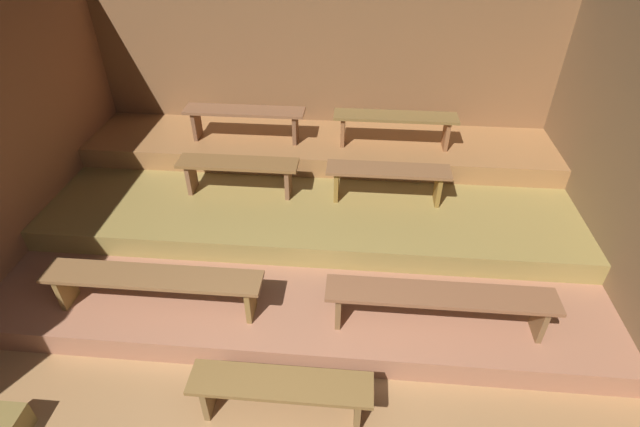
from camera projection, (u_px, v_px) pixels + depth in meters
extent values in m
cube|color=#A07448|center=(305.00, 282.00, 5.36)|extent=(6.96, 5.75, 0.08)
cube|color=brown|center=(324.00, 77.00, 6.55)|extent=(6.96, 0.06, 2.79)
cube|color=#A56B4E|center=(310.00, 235.00, 5.77)|extent=(6.16, 3.69, 0.26)
cube|color=olive|center=(315.00, 192.00, 6.08)|extent=(6.16, 2.57, 0.26)
cube|color=#A16C3E|center=(320.00, 147.00, 6.50)|extent=(6.16, 1.15, 0.26)
cube|color=brown|center=(281.00, 384.00, 3.80)|extent=(1.47, 0.32, 0.04)
cube|color=brown|center=(209.00, 393.00, 3.96)|extent=(0.05, 0.26, 0.39)
cube|color=brown|center=(358.00, 405.00, 3.88)|extent=(0.05, 0.26, 0.39)
cube|color=brown|center=(152.00, 277.00, 4.42)|extent=(2.04, 0.32, 0.04)
cube|color=brown|center=(66.00, 287.00, 4.60)|extent=(0.05, 0.26, 0.39)
cube|color=brown|center=(250.00, 299.00, 4.48)|extent=(0.05, 0.26, 0.39)
cube|color=brown|center=(441.00, 295.00, 4.23)|extent=(2.04, 0.32, 0.04)
cube|color=brown|center=(339.00, 305.00, 4.42)|extent=(0.05, 0.26, 0.39)
cube|color=brown|center=(540.00, 318.00, 4.29)|extent=(0.05, 0.26, 0.39)
cube|color=brown|center=(238.00, 163.00, 5.60)|extent=(1.42, 0.32, 0.04)
cube|color=brown|center=(191.00, 176.00, 5.76)|extent=(0.05, 0.26, 0.39)
cube|color=brown|center=(288.00, 181.00, 5.68)|extent=(0.05, 0.26, 0.39)
cube|color=brown|center=(388.00, 170.00, 5.47)|extent=(1.42, 0.32, 0.04)
cube|color=olive|center=(337.00, 183.00, 5.64)|extent=(0.05, 0.26, 0.39)
cube|color=olive|center=(438.00, 188.00, 5.56)|extent=(0.05, 0.26, 0.39)
cube|color=brown|center=(244.00, 111.00, 6.18)|extent=(1.56, 0.32, 0.04)
cube|color=brown|center=(197.00, 124.00, 6.35)|extent=(0.05, 0.26, 0.39)
cube|color=brown|center=(295.00, 128.00, 6.26)|extent=(0.05, 0.26, 0.39)
cube|color=brown|center=(396.00, 116.00, 6.04)|extent=(1.56, 0.32, 0.04)
cube|color=brown|center=(343.00, 130.00, 6.21)|extent=(0.05, 0.26, 0.39)
cube|color=brown|center=(446.00, 134.00, 6.12)|extent=(0.05, 0.26, 0.39)
cube|color=olive|center=(10.00, 424.00, 3.82)|extent=(0.24, 0.24, 0.24)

